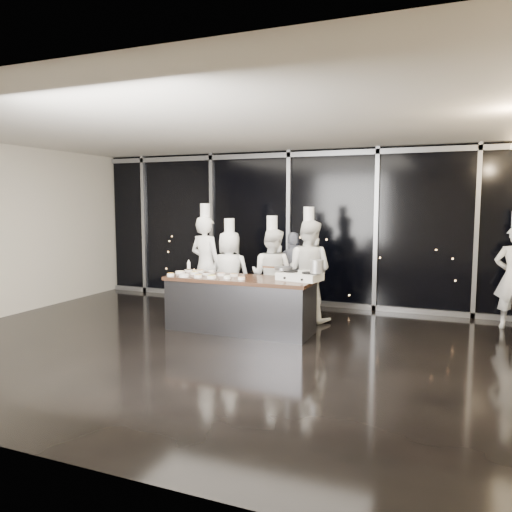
{
  "coord_description": "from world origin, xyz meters",
  "views": [
    {
      "loc": [
        3.33,
        -6.5,
        2.13
      ],
      "look_at": [
        0.17,
        1.2,
        1.23
      ],
      "focal_mm": 35.0,
      "sensor_mm": 36.0,
      "label": 1
    }
  ],
  "objects_px": {
    "stock_pot": "(317,266)",
    "chef_left": "(230,273)",
    "stove": "(300,276)",
    "demo_counter": "(240,304)",
    "chef_center": "(272,275)",
    "frying_pan": "(283,268)",
    "chef_right": "(308,270)",
    "chef_far_left": "(206,264)",
    "guest": "(294,275)"
  },
  "relations": [
    {
      "from": "stock_pot",
      "to": "chef_left",
      "type": "xyz_separation_m",
      "value": [
        -1.91,
        0.89,
        -0.33
      ]
    },
    {
      "from": "stove",
      "to": "demo_counter",
      "type": "bearing_deg",
      "value": -163.09
    },
    {
      "from": "chef_center",
      "to": "demo_counter",
      "type": "bearing_deg",
      "value": 77.94
    },
    {
      "from": "stove",
      "to": "stock_pot",
      "type": "xyz_separation_m",
      "value": [
        0.3,
        -0.07,
        0.18
      ]
    },
    {
      "from": "stock_pot",
      "to": "frying_pan",
      "type": "bearing_deg",
      "value": 165.58
    },
    {
      "from": "chef_left",
      "to": "chef_right",
      "type": "relative_size",
      "value": 0.9
    },
    {
      "from": "chef_left",
      "to": "chef_center",
      "type": "bearing_deg",
      "value": 170.35
    },
    {
      "from": "chef_far_left",
      "to": "stove",
      "type": "bearing_deg",
      "value": 171.7
    },
    {
      "from": "chef_left",
      "to": "chef_center",
      "type": "height_order",
      "value": "chef_center"
    },
    {
      "from": "demo_counter",
      "to": "stock_pot",
      "type": "xyz_separation_m",
      "value": [
        1.3,
        0.02,
        0.69
      ]
    },
    {
      "from": "chef_center",
      "to": "stove",
      "type": "bearing_deg",
      "value": 139.31
    },
    {
      "from": "frying_pan",
      "to": "guest",
      "type": "relative_size",
      "value": 0.34
    },
    {
      "from": "frying_pan",
      "to": "chef_right",
      "type": "xyz_separation_m",
      "value": [
        0.14,
        0.97,
        -0.15
      ]
    },
    {
      "from": "stock_pot",
      "to": "chef_left",
      "type": "distance_m",
      "value": 2.14
    },
    {
      "from": "demo_counter",
      "to": "stove",
      "type": "distance_m",
      "value": 1.13
    },
    {
      "from": "chef_left",
      "to": "chef_center",
      "type": "distance_m",
      "value": 0.87
    },
    {
      "from": "frying_pan",
      "to": "chef_far_left",
      "type": "xyz_separation_m",
      "value": [
        -1.81,
        0.73,
        -0.11
      ]
    },
    {
      "from": "demo_counter",
      "to": "stock_pot",
      "type": "bearing_deg",
      "value": 1.0
    },
    {
      "from": "stove",
      "to": "frying_pan",
      "type": "distance_m",
      "value": 0.33
    },
    {
      "from": "chef_far_left",
      "to": "chef_left",
      "type": "distance_m",
      "value": 0.52
    },
    {
      "from": "stove",
      "to": "chef_center",
      "type": "height_order",
      "value": "chef_center"
    },
    {
      "from": "demo_counter",
      "to": "chef_left",
      "type": "xyz_separation_m",
      "value": [
        -0.62,
        0.91,
        0.36
      ]
    },
    {
      "from": "demo_counter",
      "to": "stove",
      "type": "bearing_deg",
      "value": 5.54
    },
    {
      "from": "stove",
      "to": "chef_center",
      "type": "bearing_deg",
      "value": 146.44
    },
    {
      "from": "frying_pan",
      "to": "chef_left",
      "type": "relative_size",
      "value": 0.29
    },
    {
      "from": "chef_far_left",
      "to": "chef_right",
      "type": "relative_size",
      "value": 1.03
    },
    {
      "from": "stove",
      "to": "chef_center",
      "type": "xyz_separation_m",
      "value": [
        -0.75,
        0.75,
        -0.12
      ]
    },
    {
      "from": "chef_far_left",
      "to": "guest",
      "type": "height_order",
      "value": "chef_far_left"
    },
    {
      "from": "chef_center",
      "to": "guest",
      "type": "relative_size",
      "value": 1.19
    },
    {
      "from": "guest",
      "to": "chef_right",
      "type": "relative_size",
      "value": 0.78
    },
    {
      "from": "chef_left",
      "to": "guest",
      "type": "xyz_separation_m",
      "value": [
        1.16,
        0.31,
        -0.02
      ]
    },
    {
      "from": "frying_pan",
      "to": "chef_right",
      "type": "distance_m",
      "value": 0.99
    },
    {
      "from": "stock_pot",
      "to": "chef_center",
      "type": "bearing_deg",
      "value": 141.79
    },
    {
      "from": "demo_counter",
      "to": "chef_right",
      "type": "distance_m",
      "value": 1.49
    },
    {
      "from": "stock_pot",
      "to": "guest",
      "type": "xyz_separation_m",
      "value": [
        -0.76,
        1.2,
        -0.35
      ]
    },
    {
      "from": "stock_pot",
      "to": "guest",
      "type": "relative_size",
      "value": 0.13
    },
    {
      "from": "stock_pot",
      "to": "chef_right",
      "type": "xyz_separation_m",
      "value": [
        -0.47,
        1.13,
        -0.23
      ]
    },
    {
      "from": "frying_pan",
      "to": "guest",
      "type": "xyz_separation_m",
      "value": [
        -0.15,
        1.04,
        -0.27
      ]
    },
    {
      "from": "stove",
      "to": "chef_left",
      "type": "bearing_deg",
      "value": 164.57
    },
    {
      "from": "frying_pan",
      "to": "chef_left",
      "type": "height_order",
      "value": "chef_left"
    },
    {
      "from": "chef_left",
      "to": "chef_right",
      "type": "height_order",
      "value": "chef_right"
    },
    {
      "from": "stove",
      "to": "chef_far_left",
      "type": "relative_size",
      "value": 0.35
    },
    {
      "from": "chef_far_left",
      "to": "chef_center",
      "type": "relative_size",
      "value": 1.11
    },
    {
      "from": "stock_pot",
      "to": "chef_far_left",
      "type": "xyz_separation_m",
      "value": [
        -2.41,
        0.89,
        -0.19
      ]
    },
    {
      "from": "chef_center",
      "to": "stock_pot",
      "type": "bearing_deg",
      "value": 146.03
    },
    {
      "from": "stove",
      "to": "stock_pot",
      "type": "distance_m",
      "value": 0.35
    },
    {
      "from": "frying_pan",
      "to": "chef_left",
      "type": "bearing_deg",
      "value": 162.02
    },
    {
      "from": "stove",
      "to": "chef_far_left",
      "type": "bearing_deg",
      "value": 170.34
    },
    {
      "from": "guest",
      "to": "stock_pot",
      "type": "bearing_deg",
      "value": 102.09
    },
    {
      "from": "chef_far_left",
      "to": "frying_pan",
      "type": "bearing_deg",
      "value": 170.67
    }
  ]
}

